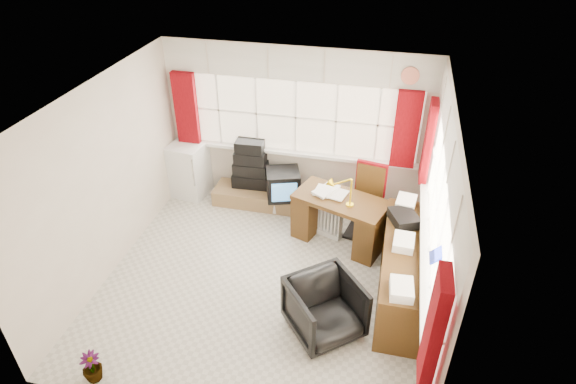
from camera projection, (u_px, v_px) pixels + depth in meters
name	position (u px, v px, depth m)	size (l,w,h in m)	color
ground	(262.00, 281.00, 6.27)	(4.00, 4.00, 0.00)	beige
room_walls	(259.00, 184.00, 5.45)	(4.00, 4.00, 4.00)	beige
window_back	(295.00, 149.00, 7.34)	(3.70, 0.12, 3.60)	#F3E0C0
window_right	(427.00, 247.00, 5.38)	(0.12, 3.70, 3.60)	#F3E0C0
curtains	(350.00, 158.00, 6.05)	(3.83, 3.83, 1.15)	maroon
overhead_cabinets	(360.00, 97.00, 5.65)	(3.98, 3.98, 0.48)	silver
desk	(340.00, 218.00, 6.75)	(1.41, 1.01, 0.77)	#533513
desk_lamp	(351.00, 186.00, 6.27)	(0.19, 0.17, 0.44)	yellow
task_chair	(367.00, 197.00, 6.89)	(0.53, 0.56, 1.09)	black
office_chair	(325.00, 308.00, 5.41)	(0.74, 0.77, 0.70)	black
radiator	(330.00, 222.00, 6.96)	(0.41, 0.27, 0.57)	white
credenza	(402.00, 269.00, 5.89)	(0.50, 2.00, 0.85)	#533513
file_tray	(404.00, 218.00, 6.06)	(0.30, 0.39, 0.13)	black
tv_bench	(258.00, 197.00, 7.71)	(1.40, 0.50, 0.25)	olive
crt_tv	(283.00, 184.00, 7.37)	(0.61, 0.59, 0.45)	black
hifi_stack	(251.00, 165.00, 7.60)	(0.60, 0.40, 0.79)	black
mini_fridge	(190.00, 169.00, 7.80)	(0.59, 0.60, 0.89)	white
spray_bottle_a	(275.00, 206.00, 7.47)	(0.11, 0.11, 0.28)	silver
spray_bottle_b	(307.00, 228.00, 7.07)	(0.09, 0.09, 0.19)	#83C4B6
flower_vase	(92.00, 367.00, 4.95)	(0.21, 0.21, 0.37)	black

